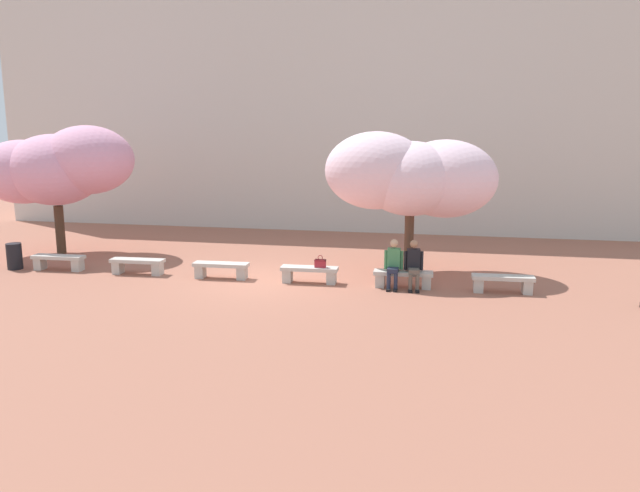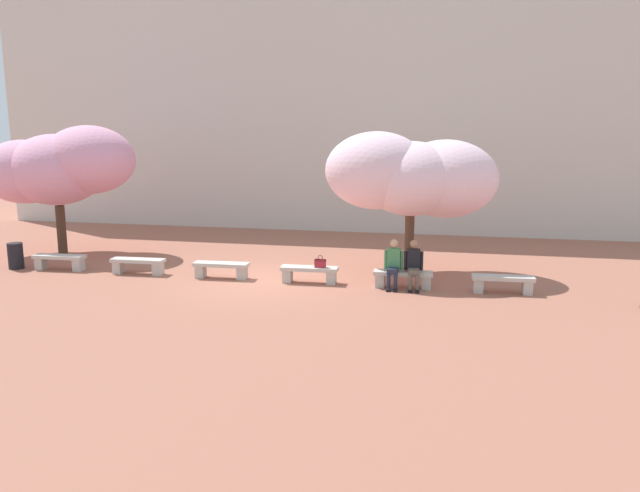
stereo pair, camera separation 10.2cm
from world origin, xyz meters
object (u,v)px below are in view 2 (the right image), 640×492
Objects in this scene: stone_bench_near_east at (309,272)px; person_seated_right at (414,263)px; handbag at (320,263)px; cherry_tree_secondary at (59,167)px; trash_bin at (16,256)px; person_seated_left at (393,262)px; cherry_tree_main at (412,176)px; stone_bench_center at (221,268)px; stone_bench_near_west at (138,264)px; stone_bench_far_east at (503,282)px; stone_bench_west_end at (60,260)px; stone_bench_east_end at (403,277)px.

stone_bench_near_east is 2.84m from person_seated_right.
handbag is 0.07× the size of cherry_tree_secondary.
trash_bin is at bearing -179.69° from person_seated_right.
person_seated_left reaches higher than trash_bin.
cherry_tree_main is 0.98× the size of cherry_tree_secondary.
cherry_tree_main is at bearing 34.38° from stone_bench_near_east.
stone_bench_center is at bearing 180.00° from stone_bench_near_east.
stone_bench_near_west and stone_bench_far_east have the same top height.
stone_bench_far_east is at bearing 1.33° from person_seated_right.
stone_bench_near_west is 3.93m from trash_bin.
trash_bin is (-14.11, -0.12, 0.09)m from stone_bench_far_east.
person_seated_left is (2.29, -0.05, 0.40)m from stone_bench_near_east.
stone_bench_center is 5.98m from cherry_tree_main.
person_seated_left reaches higher than stone_bench_near_east.
stone_bench_west_end is at bearing -59.63° from cherry_tree_secondary.
stone_bench_far_east is at bearing -35.20° from cherry_tree_main.
stone_bench_far_east is at bearing 0.00° from stone_bench_center.
trash_bin reaches higher than stone_bench_near_west.
cherry_tree_secondary reaches higher than handbag.
stone_bench_west_end is 1.00× the size of stone_bench_near_west.
stone_bench_far_east is at bearing 0.00° from stone_bench_near_east.
person_seated_right is at bearing -178.67° from stone_bench_far_east.
stone_bench_west_end is at bearing 180.00° from stone_bench_near_east.
stone_bench_center is at bearing 180.00° from stone_bench_east_end.
handbag is 0.07× the size of cherry_tree_main.
person_seated_right is at bearing -11.24° from stone_bench_east_end.
stone_bench_center is 2.02× the size of trash_bin.
stone_bench_west_end and stone_bench_far_east have the same top height.
stone_bench_east_end is at bearing 0.00° from stone_bench_near_west.
trash_bin reaches higher than stone_bench_west_end.
trash_bin is (-11.60, -1.88, -2.43)m from cherry_tree_main.
trash_bin is at bearing -175.18° from stone_bench_west_end.
person_seated_left reaches higher than stone_bench_far_east.
handbag is 9.33m from trash_bin.
stone_bench_near_west is at bearing 179.89° from handbag.
stone_bench_west_end is 1.00× the size of stone_bench_center.
cherry_tree_secondary is (-11.53, 0.48, 0.08)m from cherry_tree_main.
stone_bench_near_west is 7.91m from person_seated_right.
person_seated_right is at bearing 0.31° from trash_bin.
person_seated_left is at bearing -1.26° from handbag.
cherry_tree_main reaches higher than stone_bench_near_east.
stone_bench_east_end is 0.32× the size of cherry_tree_main.
person_seated_right is (0.53, 0.00, 0.00)m from person_seated_left.
trash_bin reaches higher than stone_bench_near_east.
stone_bench_near_west is 0.32× the size of cherry_tree_main.
person_seated_right is 2.80m from cherry_tree_main.
person_seated_left is at bearing -178.91° from stone_bench_far_east.
handbag reaches higher than stone_bench_west_end.
cherry_tree_main is at bearing 19.02° from stone_bench_center.
stone_bench_far_east is (12.72, 0.00, 0.00)m from stone_bench_west_end.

